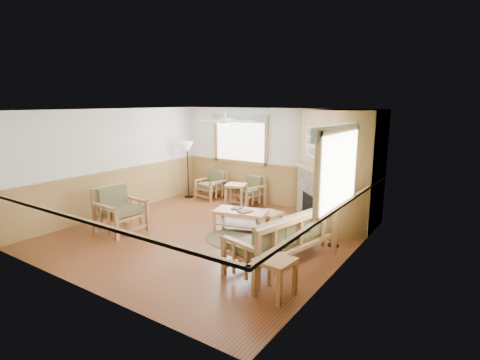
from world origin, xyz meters
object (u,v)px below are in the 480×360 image
Objects in this scene: armchair_back_right at (248,191)px; end_table_sofa at (275,277)px; armchair_left at (121,210)px; coffee_table at (241,220)px; end_table_chairs at (236,195)px; armchair_back_left at (211,185)px; floor_lamp_left at (188,169)px; footstool at (270,221)px; sofa at (283,238)px; floor_lamp_right at (335,211)px.

armchair_back_right is 1.37× the size of end_table_sofa.
coffee_table is at bearing -51.41° from armchair_left.
armchair_left is at bearing -106.14° from end_table_chairs.
armchair_left is at bearing -78.85° from armchair_back_left.
end_table_chairs is at bearing 1.12° from floor_lamp_left.
armchair_left is 1.68× the size of end_table_sofa.
armchair_left is at bearing -144.20° from footstool.
sofa is 1.47× the size of floor_lamp_right.
end_table_chairs is (1.10, -0.25, -0.10)m from armchair_back_left.
end_table_chairs is 0.36× the size of floor_lamp_left.
footstool is (-1.09, 1.48, -0.29)m from sofa.
sofa is at bearing -79.37° from armchair_left.
coffee_table is 1.93× the size of end_table_chairs.
coffee_table is (2.20, 1.55, -0.26)m from armchair_left.
armchair_left reaches higher than armchair_back_left.
armchair_back_right is (1.33, 0.00, -0.00)m from armchair_back_left.
sofa is 3.62× the size of end_table_sofa.
armchair_left is at bearing -75.55° from floor_lamp_left.
coffee_table is at bearing -45.55° from armchair_back_right.
coffee_table reaches higher than footstool.
armchair_back_left is at bearing -163.86° from armchair_back_right.
footstool is at bearing 25.92° from coffee_table.
armchair_back_right is at bearing 152.00° from floor_lamp_right.
armchair_left is at bearing 171.91° from end_table_sofa.
armchair_left is 1.64× the size of end_table_chairs.
armchair_back_right is 2.17m from footstool.
armchair_left reaches higher than armchair_back_right.
floor_lamp_left is (-0.82, 3.18, 0.35)m from armchair_left.
end_table_chairs is at bearing 114.61° from coffee_table.
sofa is 3.98m from end_table_chairs.
floor_lamp_left is 1.17× the size of floor_lamp_right.
armchair_left is (0.16, -3.47, 0.09)m from armchair_back_left.
footstool is at bearing -130.38° from sofa.
armchair_back_left is 3.47m from armchair_left.
footstool is at bearing -50.72° from armchair_left.
end_table_sofa is at bearing -49.03° from end_table_chairs.
armchair_back_right is 0.81× the size of armchair_left.
sofa is 1.95m from coffee_table.
sofa is at bearing -43.56° from end_table_chairs.
armchair_back_left is 1.01× the size of armchair_back_right.
footstool is at bearing 174.52° from floor_lamp_right.
floor_lamp_left is at bearing -155.65° from armchair_back_right.
end_table_sofa is at bearing -59.11° from coffee_table.
end_table_sofa is 2.99m from footstool.
armchair_back_left is (-3.97, 2.99, -0.09)m from sofa.
floor_lamp_left is at bearing 138.91° from coffee_table.
floor_lamp_left reaches higher than footstool.
armchair_back_left is 4.75m from floor_lamp_right.
footstool is at bearing -19.02° from floor_lamp_left.
armchair_back_right reaches higher than footstool.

